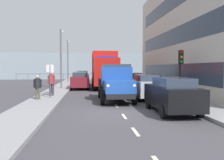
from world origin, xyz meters
name	(u,v)px	position (x,y,z in m)	size (l,w,h in m)	color
ground_plane	(106,92)	(0.00, -10.15, 0.00)	(80.00, 80.00, 0.00)	#423F44
sidewalk_left	(154,90)	(-4.46, -10.15, 0.07)	(2.14, 42.04, 0.15)	gray
sidewalk_right	(57,91)	(4.46, -10.15, 0.07)	(2.14, 42.04, 0.15)	gray
road_centreline_markings	(106,92)	(0.00, -9.86, 0.00)	(0.12, 38.33, 0.01)	silver
building_terrace	(217,35)	(-10.01, -9.18, 5.16)	(9.01, 20.44, 10.32)	beige
sea_horizon	(97,66)	(0.00, -34.17, 2.50)	(80.00, 0.80, 5.00)	#84939E
seawall_railing	(98,75)	(0.00, -30.57, 0.92)	(28.08, 0.08, 1.20)	#4C5156
truck_vintage_blue	(116,83)	(-0.19, -3.90, 1.18)	(2.17, 5.64, 2.43)	black
lorry_cargo_red	(104,69)	(-0.08, -13.83, 2.08)	(2.58, 8.20, 3.87)	red
car_black_kerbside_near	(172,95)	(-2.44, 0.24, 0.89)	(1.83, 4.09, 1.72)	black
car_silver_kerbside_1	(146,86)	(-2.44, -4.86, 0.90)	(1.83, 4.15, 1.72)	#B7BABF
car_teal_kerbside_2	(131,81)	(-2.44, -10.70, 0.90)	(1.91, 4.24, 1.72)	#1E6670
car_maroon_oppositeside_0	(80,80)	(2.44, -12.95, 0.89)	(1.88, 3.96, 1.72)	maroon
car_red_oppositeside_1	(82,78)	(2.44, -19.35, 0.90)	(1.87, 4.66, 1.72)	#B21E1E
car_grey_oppositeside_2	(83,76)	(2.44, -25.53, 0.90)	(1.80, 4.59, 1.72)	slate
pedestrian_couple_b	(38,85)	(4.89, -4.30, 1.07)	(0.53, 0.34, 1.57)	#4C473D
pedestrian_in_dark_coat	(51,81)	(4.31, -6.24, 1.21)	(0.53, 0.34, 1.79)	#383342
pedestrian_with_bag	(52,82)	(4.49, -7.71, 1.08)	(0.53, 0.34, 1.59)	#383342
traffic_light_near	(181,64)	(-4.49, -3.82, 2.47)	(0.28, 0.41, 3.20)	black
lamp_post_promenade	(61,53)	(4.35, -12.99, 3.71)	(0.32, 1.14, 5.91)	#59595B
lamp_post_far	(68,57)	(4.51, -22.87, 3.73)	(0.32, 1.14, 5.95)	#59595B
street_sign	(50,75)	(4.18, -4.95, 1.68)	(0.50, 0.07, 2.25)	#4C4C4C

